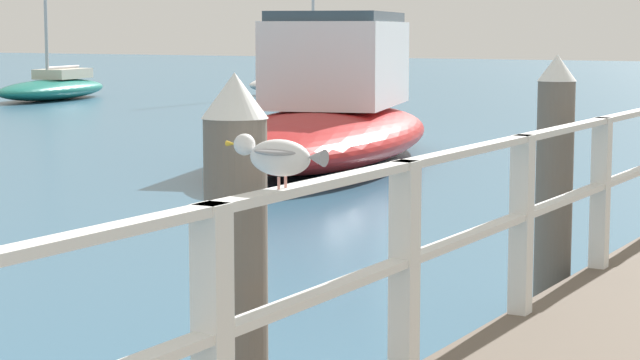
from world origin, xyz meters
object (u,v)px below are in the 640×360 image
Objects in this scene: boat_3 at (53,87)px; dock_piling_near at (236,290)px; dock_piling_far at (554,182)px; boat_1 at (330,112)px; boat_0 at (307,80)px; seagull_foreground at (278,155)px.

dock_piling_near is at bearing 121.57° from boat_3.
boat_1 is at bearing 128.86° from dock_piling_far.
dock_piling_far is 0.34× the size of boat_3.
dock_piling_far is (0.00, 4.29, 0.00)m from dock_piling_near.
dock_piling_near is 4.29m from dock_piling_far.
dock_piling_far is 31.05m from boat_0.
boat_1 is at bearing 117.78° from dock_piling_near.
boat_0 is 8.59m from boat_3.
boat_3 reaches higher than dock_piling_far.
boat_1 is 18.72m from boat_3.
boat_0 reaches higher than boat_3.
dock_piling_near is at bearing -50.05° from boat_0.
boat_1 is (10.86, -17.62, 0.39)m from boat_0.
seagull_foreground is at bearing -85.31° from dock_piling_far.
boat_3 is (-22.44, 23.05, -1.25)m from seagull_foreground.
boat_3 is at bearing 140.00° from dock_piling_far.
seagull_foreground is 14.42m from boat_1.
boat_0 is (-17.39, 30.01, -0.56)m from dock_piling_near.
boat_3 is at bearing 45.78° from seagull_foreground.
dock_piling_near is 31.75m from boat_3.
dock_piling_near is at bearing -78.98° from boat_1.
boat_0 reaches higher than boat_1.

